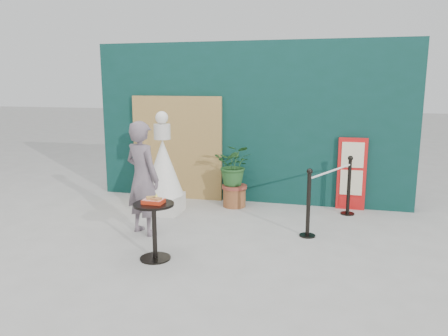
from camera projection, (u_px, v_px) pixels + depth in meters
ground at (200, 262)px, 5.57m from camera, size 60.00×60.00×0.00m
back_wall at (250, 123)px, 8.27m from camera, size 6.00×0.30×3.00m
bamboo_fence at (177, 148)px, 8.52m from camera, size 1.80×0.08×2.00m
woman at (142, 178)px, 6.50m from camera, size 0.74×0.63×1.71m
menu_board at (352, 174)px, 7.78m from camera, size 0.50×0.07×1.30m
statue at (163, 172)px, 7.57m from camera, size 0.69×0.69×1.78m
cafe_table at (154, 222)px, 5.59m from camera, size 0.52×0.52×0.75m
food_basket at (154, 200)px, 5.53m from camera, size 0.26×0.19×0.11m
planter at (234, 171)px, 7.95m from camera, size 0.68×0.59×1.16m
stanchion_barrier at (330, 195)px, 6.97m from camera, size 0.84×1.54×1.03m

